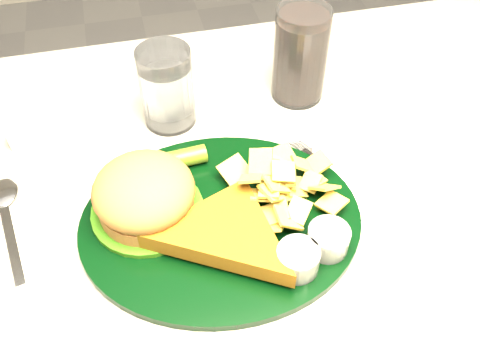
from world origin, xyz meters
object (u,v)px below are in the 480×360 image
object	(u,v)px
dinner_plate	(220,204)
fork_napkin	(322,194)
table	(225,341)
water_glass	(167,88)
cola_glass	(300,55)

from	to	relation	value
dinner_plate	fork_napkin	world-z (taller)	dinner_plate
table	water_glass	size ratio (longest dim) A/B	10.19
fork_napkin	cola_glass	bearing A→B (deg)	50.81
cola_glass	fork_napkin	distance (m)	0.22
fork_napkin	dinner_plate	bearing A→B (deg)	154.78
water_glass	fork_napkin	world-z (taller)	water_glass
cola_glass	fork_napkin	size ratio (longest dim) A/B	0.99
water_glass	fork_napkin	bearing A→B (deg)	-49.09
dinner_plate	cola_glass	distance (m)	0.28
dinner_plate	water_glass	distance (m)	0.21
table	dinner_plate	xyz separation A→B (m)	(-0.00, -0.02, 0.41)
dinner_plate	fork_napkin	bearing A→B (deg)	10.96
table	water_glass	bearing A→B (deg)	100.68
cola_glass	fork_napkin	bearing A→B (deg)	-98.57
cola_glass	dinner_plate	bearing A→B (deg)	-127.33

